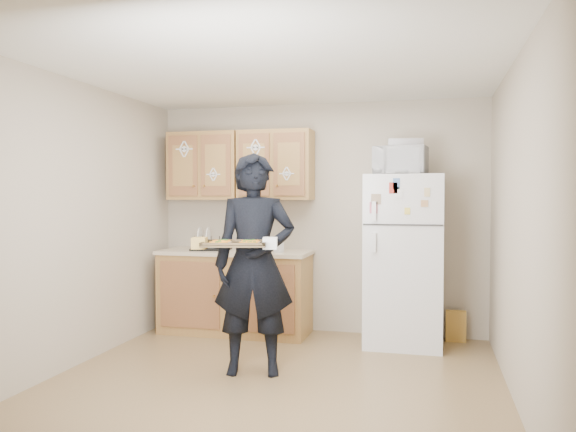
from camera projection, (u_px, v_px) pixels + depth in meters
The scene contains 23 objects.
floor at pixel (274, 382), 4.48m from camera, with size 3.60×3.60×0.00m, color brown.
ceiling at pixel (273, 67), 4.39m from camera, with size 3.60×3.60×0.00m, color white.
wall_back at pixel (318, 218), 6.18m from camera, with size 3.60×0.04×2.50m, color #AEA18D.
wall_front at pixel (172, 246), 2.69m from camera, with size 3.60×0.04×2.50m, color #AEA18D.
wall_left at pixel (75, 224), 4.88m from camera, with size 0.04×3.60×2.50m, color #AEA18D.
wall_right at pixel (517, 230), 3.99m from camera, with size 0.04×3.60×2.50m, color #AEA18D.
refrigerator at pixel (404, 260), 5.60m from camera, with size 0.75×0.70×1.70m, color silver.
base_cabinet at pixel (235, 293), 6.11m from camera, with size 1.60×0.60×0.86m, color #996134.
countertop at pixel (235, 252), 6.09m from camera, with size 1.64×0.64×0.04m, color beige.
upper_cab_left at pixel (205, 166), 6.29m from camera, with size 0.80×0.33×0.75m, color #996134.
upper_cab_right at pixel (276, 165), 6.09m from camera, with size 0.80×0.33×0.75m, color #996134.
cereal_box at pixel (456, 326), 5.73m from camera, with size 0.20×0.07×0.32m, color gold.
person at pixel (254, 264), 4.69m from camera, with size 0.67×0.44×1.85m, color black.
baking_tray at pixel (235, 244), 4.42m from camera, with size 0.50×0.37×0.04m, color black.
pizza_front_left at pixel (219, 243), 4.34m from camera, with size 0.17×0.17×0.02m, color orange.
pizza_front_right at pixel (249, 243), 4.33m from camera, with size 0.17×0.17×0.02m, color orange.
pizza_back_left at pixel (221, 241), 4.50m from camera, with size 0.17×0.17×0.02m, color orange.
pizza_back_right at pixel (250, 241), 4.50m from camera, with size 0.17×0.17×0.02m, color orange.
microwave at pixel (400, 161), 5.53m from camera, with size 0.50×0.34×0.28m, color silver.
foil_pan at pixel (406, 143), 5.54m from camera, with size 0.34×0.23×0.07m, color silver.
dish_rack at pixel (211, 242), 6.14m from camera, with size 0.42×0.31×0.17m, color black.
bowl at pixel (212, 246), 6.14m from camera, with size 0.20×0.20×0.05m, color silver.
soap_bottle at pixel (279, 244), 5.86m from camera, with size 0.08×0.08×0.17m, color silver.
Camera 1 is at (1.20, -4.26, 1.49)m, focal length 35.00 mm.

